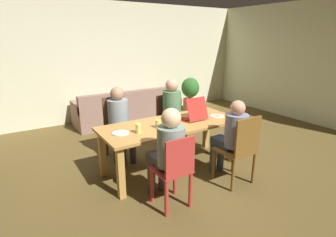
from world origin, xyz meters
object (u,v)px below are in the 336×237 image
Objects in this scene: chair_2 at (175,171)px; person_3 at (232,134)px; plate_0 at (121,133)px; drinking_glass_0 at (138,128)px; person_1 at (120,118)px; drinking_glass_1 at (158,124)px; chair_0 at (169,117)px; person_2 at (168,148)px; person_0 at (173,107)px; dining_table at (172,130)px; pizza_box_0 at (190,115)px; plate_1 at (217,116)px; drinking_glass_2 at (167,121)px; couch at (124,111)px; chair_1 at (117,126)px; potted_plant at (190,92)px; chair_3 at (240,148)px.

person_3 is at bearing 8.09° from chair_2.
drinking_glass_0 is (0.21, -0.11, 0.06)m from plate_0.
chair_2 is 0.80m from drinking_glass_0.
person_1 is 0.84m from drinking_glass_1.
chair_0 is 1.89m from person_2.
person_0 is 1.89m from chair_2.
pizza_box_0 reaches higher than dining_table.
person_3 is (0.00, -1.58, 0.17)m from chair_0.
drinking_glass_1 is at bearing -133.98° from person_0.
drinking_glass_0 is (-0.09, 0.59, 0.08)m from person_2.
chair_0 is 1.04m from plate_1.
person_1 is 8.00× the size of drinking_glass_2.
person_0 is 2.63× the size of pizza_box_0.
drinking_glass_2 is at bearing -123.68° from chair_0.
dining_table is 2.55m from couch.
plate_1 is at bearing -36.94° from chair_1.
person_3 is 0.53× the size of couch.
chair_2 is 4.05× the size of plate_0.
plate_1 is 1.06m from drinking_glass_1.
potted_plant is (2.75, 3.26, -0.20)m from person_2.
drinking_glass_1 is 2.69m from couch.
chair_3 is 8.70× the size of drinking_glass_1.
pizza_box_0 is (0.89, 0.78, 0.07)m from person_2.
plate_1 is at bearing -71.13° from person_0.
chair_3 is (0.51, -0.87, -0.10)m from dining_table.
person_1 reaches higher than drinking_glass_0.
chair_1 is at bearing 137.74° from pizza_box_0.
potted_plant is (2.37, 2.64, -0.29)m from drinking_glass_2.
person_0 is 1.02m from person_1.
person_3 reaches higher than chair_3.
person_0 is 5.52× the size of plate_0.
dining_table is 0.63m from drinking_glass_0.
person_0 is at bearing -133.63° from potted_plant.
person_2 reaches higher than chair_1.
drinking_glass_1 is 0.05× the size of couch.
person_0 is 11.02× the size of drinking_glass_1.
potted_plant is at bearing 61.27° from plate_1.
pizza_box_0 is at bearing 99.42° from person_3.
person_3 is at bearing 0.25° from person_2.
chair_1 is 0.86× the size of person_3.
drinking_glass_2 reaches higher than drinking_glass_1.
chair_3 reaches higher than plate_0.
potted_plant is at bearing 46.26° from drinking_glass_1.
potted_plant is at bearing 49.85° from person_2.
chair_2 is 1.93× the size of pizza_box_0.
person_2 is 8.07× the size of drinking_glass_2.
chair_1 is at bearing 179.69° from chair_0.
person_0 is at bearing -83.04° from couch.
plate_0 is 0.67m from drinking_glass_2.
chair_0 is at bearing 50.65° from drinking_glass_1.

